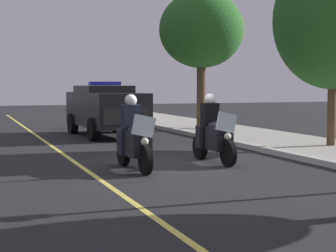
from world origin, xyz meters
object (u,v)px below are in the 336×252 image
at_px(police_motorcycle_lead_right, 213,135).
at_px(tree_far_back, 201,30).
at_px(police_suv, 106,108).
at_px(tree_mid_block, 334,20).
at_px(cyclist_background, 131,108).
at_px(police_motorcycle_lead_left, 134,139).

relative_size(police_motorcycle_lead_right, tree_far_back, 0.37).
relative_size(police_suv, tree_mid_block, 0.85).
bearing_deg(tree_mid_block, tree_far_back, -172.18).
bearing_deg(tree_far_back, police_motorcycle_lead_right, -21.85).
xyz_separation_m(police_motorcycle_lead_right, police_suv, (-7.91, -0.79, 0.37)).
relative_size(cyclist_background, tree_mid_block, 0.30).
distance_m(police_motorcycle_lead_left, cyclist_background, 12.96).
bearing_deg(cyclist_background, tree_mid_block, 17.16).
relative_size(police_suv, tree_far_back, 0.87).
xyz_separation_m(police_motorcycle_lead_left, police_motorcycle_lead_right, (-0.43, 2.19, 0.00)).
bearing_deg(police_motorcycle_lead_left, police_motorcycle_lead_right, 101.08).
bearing_deg(police_suv, tree_far_back, 104.38).
xyz_separation_m(police_suv, tree_mid_block, (6.35, 5.44, 2.80)).
bearing_deg(tree_mid_block, police_motorcycle_lead_left, -73.86).
height_order(tree_mid_block, tree_far_back, tree_mid_block).
distance_m(police_motorcycle_lead_right, cyclist_background, 12.11).
relative_size(police_motorcycle_lead_right, cyclist_background, 1.22).
xyz_separation_m(police_motorcycle_lead_left, cyclist_background, (-12.45, 3.61, 0.14)).
bearing_deg(police_motorcycle_lead_right, police_motorcycle_lead_left, -78.92).
bearing_deg(police_motorcycle_lead_left, cyclist_background, 163.83).
bearing_deg(police_motorcycle_lead_right, tree_far_back, 158.15).
bearing_deg(police_suv, tree_mid_block, 40.55).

